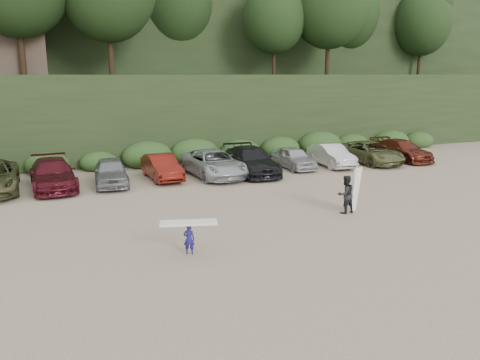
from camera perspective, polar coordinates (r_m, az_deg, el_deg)
name	(u,v)px	position (r m, az deg, el deg)	size (l,w,h in m)	color
ground	(273,226)	(19.21, 4.08, -5.56)	(120.00, 120.00, 0.00)	tan
hillside_backdrop	(123,24)	(53.12, -14.09, 18.01)	(90.00, 41.50, 28.00)	black
parked_cars	(190,165)	(27.91, -6.11, 1.82)	(33.80, 6.50, 1.64)	silver
child_surfer	(189,232)	(16.09, -6.25, -6.32)	(2.01, 1.03, 1.16)	navy
adult_surfer	(346,194)	(21.18, 12.84, -1.67)	(1.32, 0.73, 2.01)	black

